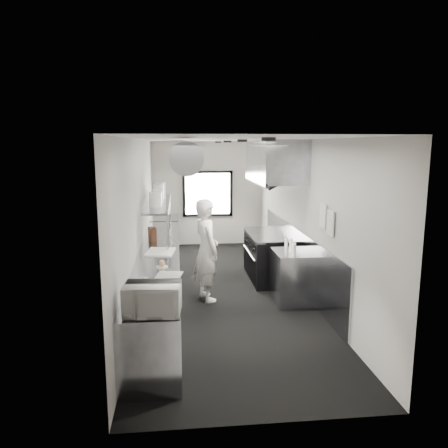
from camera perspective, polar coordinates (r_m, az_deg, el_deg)
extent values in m
cube|color=black|center=(8.32, -0.16, -8.71)|extent=(3.00, 8.00, 0.01)
cube|color=white|center=(7.87, -0.17, 10.95)|extent=(3.00, 8.00, 0.01)
cube|color=#BAB6B0|center=(11.93, -2.15, 3.98)|extent=(3.00, 0.02, 2.80)
cube|color=#BAB6B0|center=(4.13, 5.61, -8.27)|extent=(3.00, 0.02, 2.80)
cube|color=#BAB6B0|center=(7.97, -10.96, 0.64)|extent=(0.02, 8.00, 2.80)
cube|color=#BAB6B0|center=(8.26, 10.23, 1.01)|extent=(0.02, 8.00, 2.80)
cube|color=gray|center=(8.72, 9.38, -4.20)|extent=(0.03, 5.50, 1.10)
cylinder|color=gray|center=(8.23, -5.38, 9.13)|extent=(0.40, 6.40, 0.40)
cube|color=white|center=(11.89, -2.13, 3.96)|extent=(1.20, 0.03, 1.10)
cube|color=black|center=(11.86, -2.16, 6.73)|extent=(1.36, 0.03, 0.08)
cube|color=black|center=(11.98, -2.12, 1.23)|extent=(1.36, 0.03, 0.08)
cube|color=black|center=(11.88, -5.23, 3.92)|extent=(0.08, 0.03, 1.25)
cube|color=black|center=(11.97, 0.93, 4.00)|extent=(0.08, 0.03, 1.25)
cube|color=gray|center=(8.74, 6.61, 8.19)|extent=(0.80, 2.20, 0.80)
cube|color=gray|center=(8.69, 4.10, 5.65)|extent=(0.05, 2.20, 0.05)
cube|color=black|center=(8.75, 6.05, 5.97)|extent=(0.50, 2.10, 0.28)
cube|color=gray|center=(7.68, -8.41, -6.95)|extent=(0.70, 6.00, 0.90)
cube|color=gray|center=(8.91, -8.54, 2.70)|extent=(0.45, 3.00, 0.04)
cylinder|color=gray|center=(7.58, -7.40, -1.13)|extent=(0.04, 0.04, 0.66)
cylinder|color=gray|center=(8.95, -7.21, 0.63)|extent=(0.04, 0.04, 0.66)
cylinder|color=gray|center=(10.34, -7.07, 1.92)|extent=(0.04, 0.04, 0.66)
cube|color=black|center=(9.02, 6.05, -4.29)|extent=(0.85, 1.60, 0.90)
cube|color=gray|center=(8.91, 6.10, -1.36)|extent=(0.85, 1.60, 0.04)
cube|color=gray|center=(8.94, 3.47, -4.37)|extent=(0.03, 1.55, 0.80)
cylinder|color=gray|center=(8.91, 3.28, -3.76)|extent=(0.03, 1.30, 0.03)
cube|color=gray|center=(7.73, 8.95, -6.84)|extent=(0.65, 0.80, 0.90)
cube|color=gray|center=(11.26, -7.68, -1.38)|extent=(0.70, 1.20, 0.90)
cube|color=silver|center=(7.10, 12.75, 1.04)|extent=(0.02, 0.28, 0.38)
cube|color=silver|center=(6.78, 13.67, 0.14)|extent=(0.02, 0.28, 0.38)
imported|color=silver|center=(7.67, -2.31, -3.39)|extent=(0.62, 0.76, 1.80)
imported|color=silver|center=(4.85, -9.31, -9.62)|extent=(0.59, 0.47, 0.34)
cylinder|color=#A7AFA1|center=(5.63, -10.52, -8.12)|extent=(0.15, 0.15, 0.10)
cylinder|color=#A7AFA1|center=(5.88, -10.37, -7.34)|extent=(0.16, 0.16, 0.09)
cube|color=white|center=(6.20, -7.23, -6.72)|extent=(0.42, 0.49, 0.01)
cylinder|color=white|center=(6.65, -8.08, -5.54)|extent=(0.19, 0.19, 0.01)
sphere|color=tan|center=(6.64, -8.09, -5.06)|extent=(0.10, 0.10, 0.10)
cube|color=white|center=(7.57, -8.28, -3.58)|extent=(0.52, 0.65, 0.02)
cube|color=#4C2D1B|center=(8.47, -9.31, -1.30)|extent=(0.18, 0.26, 0.26)
cylinder|color=white|center=(8.24, -8.93, 3.19)|extent=(0.25, 0.25, 0.28)
cylinder|color=white|center=(8.52, -8.65, 3.44)|extent=(0.24, 0.24, 0.28)
cylinder|color=white|center=(9.10, -8.61, 4.06)|extent=(0.25, 0.25, 0.34)
cylinder|color=white|center=(9.45, -8.29, 4.32)|extent=(0.25, 0.25, 0.35)
cylinder|color=white|center=(7.32, 9.07, -3.37)|extent=(0.09, 0.09, 0.20)
cylinder|color=white|center=(7.45, 9.11, -3.15)|extent=(0.08, 0.08, 0.19)
cylinder|color=white|center=(7.59, 8.71, -2.91)|extent=(0.07, 0.07, 0.18)
cylinder|color=white|center=(7.70, 8.73, -2.70)|extent=(0.08, 0.08, 0.19)
cylinder|color=white|center=(7.91, 8.11, -2.41)|extent=(0.07, 0.07, 0.17)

